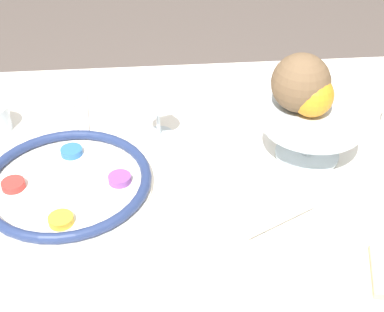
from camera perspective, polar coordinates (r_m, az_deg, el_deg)
dining_table at (r=1.30m, az=-0.97°, el=-14.84°), size 1.52×0.97×0.71m
seder_plate at (r=1.04m, az=-13.21°, el=-2.90°), size 0.32×0.32×0.03m
wine_glass at (r=1.12m, az=-3.73°, el=6.15°), size 0.06×0.06×0.13m
fruit_stand at (r=1.09m, az=12.67°, el=3.54°), size 0.20×0.20×0.11m
orange_fruit at (r=1.04m, az=12.70°, el=6.31°), size 0.08×0.08×0.08m
coconut at (r=1.05m, az=11.53°, el=7.66°), size 0.11×0.11×0.11m
napkin_roll at (r=0.96m, az=9.03°, el=-5.90°), size 0.15×0.10×0.04m
cup_mid at (r=1.28m, az=13.68°, el=5.97°), size 0.08×0.08×0.06m
fork_left at (r=1.27m, az=-12.81°, el=4.47°), size 0.05×0.18×0.01m
fork_right at (r=1.26m, az=-11.47°, el=4.55°), size 0.04×0.18×0.01m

